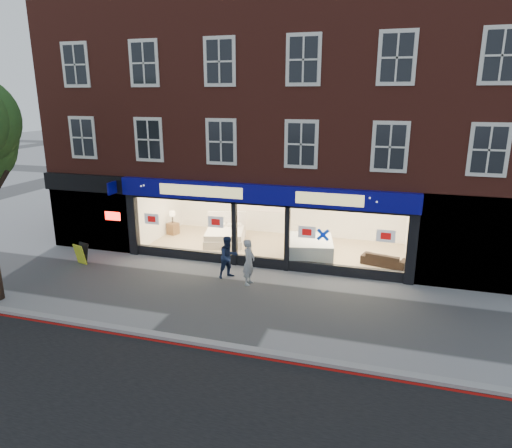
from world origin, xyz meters
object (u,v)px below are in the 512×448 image
at_px(display_bed, 225,235).
at_px(mattress_stack, 311,249).
at_px(pedestrian_grey, 249,262).
at_px(a_board, 81,254).
at_px(pedestrian_blue, 228,257).
at_px(sofa, 384,259).

relative_size(display_bed, mattress_stack, 1.01).
bearing_deg(pedestrian_grey, mattress_stack, -25.73).
distance_m(display_bed, a_board, 6.06).
xyz_separation_m(mattress_stack, pedestrian_blue, (-2.58, -2.50, 0.26)).
height_order(display_bed, pedestrian_blue, pedestrian_blue).
bearing_deg(mattress_stack, pedestrian_blue, -135.92).
relative_size(pedestrian_grey, pedestrian_blue, 1.05).
height_order(pedestrian_grey, pedestrian_blue, pedestrian_grey).
relative_size(mattress_stack, a_board, 2.91).
relative_size(mattress_stack, pedestrian_grey, 1.47).
height_order(sofa, pedestrian_grey, pedestrian_grey).
bearing_deg(display_bed, pedestrian_grey, -73.20).
bearing_deg(a_board, sofa, 30.74).
bearing_deg(pedestrian_blue, pedestrian_grey, -71.01).
distance_m(sofa, a_board, 11.88).
xyz_separation_m(display_bed, pedestrian_blue, (1.48, -3.60, 0.35)).
relative_size(display_bed, pedestrian_grey, 1.49).
xyz_separation_m(display_bed, mattress_stack, (4.06, -1.10, 0.09)).
distance_m(sofa, pedestrian_grey, 5.46).
bearing_deg(pedestrian_grey, a_board, 94.73).
bearing_deg(sofa, pedestrian_blue, 40.90).
bearing_deg(pedestrian_grey, pedestrian_blue, 72.88).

